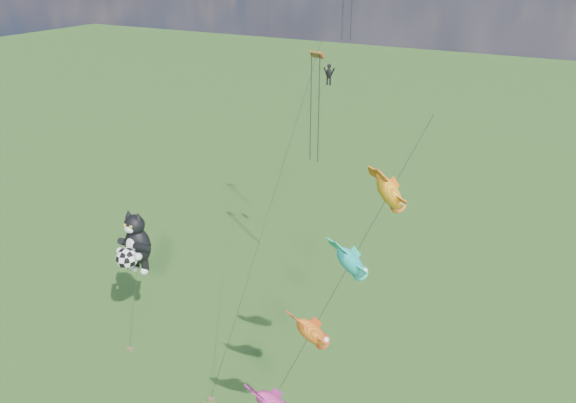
% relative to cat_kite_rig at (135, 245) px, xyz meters
% --- Properties ---
extents(ground, '(300.00, 300.00, 0.00)m').
position_rel_cat_kite_rig_xyz_m(ground, '(-1.52, -8.39, -7.25)').
color(ground, '#173E0F').
extents(cat_kite_rig, '(2.36, 4.09, 9.80)m').
position_rel_cat_kite_rig_xyz_m(cat_kite_rig, '(0.00, 0.00, 0.00)').
color(cat_kite_rig, brown).
rests_on(cat_kite_rig, ground).
extents(fish_windsock_rig, '(6.56, 14.65, 19.79)m').
position_rel_cat_kite_rig_xyz_m(fish_windsock_rig, '(17.79, -7.68, 3.85)').
color(fish_windsock_rig, brown).
rests_on(fish_windsock_rig, ground).
extents(parafoil_rig, '(2.16, 17.52, 27.86)m').
position_rel_cat_kite_rig_xyz_m(parafoil_rig, '(9.80, 10.75, 11.99)').
color(parafoil_rig, brown).
rests_on(parafoil_rig, ground).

